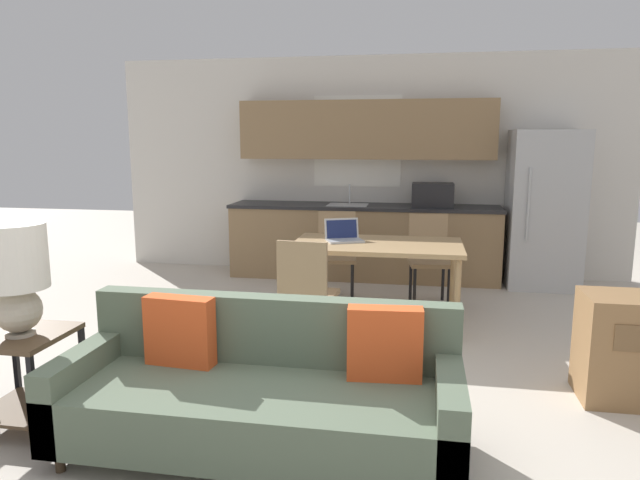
{
  "coord_description": "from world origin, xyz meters",
  "views": [
    {
      "loc": [
        0.69,
        -2.59,
        1.68
      ],
      "look_at": [
        -0.04,
        1.5,
        0.95
      ],
      "focal_mm": 32.0,
      "sensor_mm": 36.0,
      "label": 1
    }
  ],
  "objects_px": {
    "refrigerator": "(544,210)",
    "laptop": "(343,235)",
    "dining_chair_far_right": "(429,255)",
    "dining_chair_far_left": "(337,251)",
    "side_table": "(23,365)",
    "table_lamp": "(15,271)",
    "couch": "(263,393)",
    "dining_chair_near_left": "(306,290)",
    "dining_table": "(377,250)"
  },
  "relations": [
    {
      "from": "refrigerator",
      "to": "couch",
      "type": "distance_m",
      "value": 4.61
    },
    {
      "from": "couch",
      "to": "table_lamp",
      "type": "distance_m",
      "value": 1.54
    },
    {
      "from": "dining_chair_near_left",
      "to": "laptop",
      "type": "relative_size",
      "value": 2.34
    },
    {
      "from": "refrigerator",
      "to": "couch",
      "type": "relative_size",
      "value": 0.84
    },
    {
      "from": "dining_table",
      "to": "dining_chair_near_left",
      "type": "xyz_separation_m",
      "value": [
        -0.49,
        -0.79,
        -0.19
      ]
    },
    {
      "from": "dining_chair_far_left",
      "to": "laptop",
      "type": "distance_m",
      "value": 0.85
    },
    {
      "from": "couch",
      "to": "side_table",
      "type": "relative_size",
      "value": 3.62
    },
    {
      "from": "table_lamp",
      "to": "dining_chair_far_left",
      "type": "bearing_deg",
      "value": 67.02
    },
    {
      "from": "laptop",
      "to": "dining_chair_far_right",
      "type": "bearing_deg",
      "value": 20.16
    },
    {
      "from": "couch",
      "to": "dining_chair_far_left",
      "type": "relative_size",
      "value": 2.31
    },
    {
      "from": "refrigerator",
      "to": "laptop",
      "type": "bearing_deg",
      "value": -141.05
    },
    {
      "from": "side_table",
      "to": "dining_chair_far_right",
      "type": "relative_size",
      "value": 0.64
    },
    {
      "from": "dining_table",
      "to": "dining_chair_near_left",
      "type": "bearing_deg",
      "value": -122.12
    },
    {
      "from": "dining_chair_far_left",
      "to": "dining_chair_near_left",
      "type": "xyz_separation_m",
      "value": [
        0.0,
        -1.63,
        0.0
      ]
    },
    {
      "from": "refrigerator",
      "to": "side_table",
      "type": "xyz_separation_m",
      "value": [
        -3.63,
        -4.05,
        -0.5
      ]
    },
    {
      "from": "dining_chair_far_right",
      "to": "dining_chair_far_left",
      "type": "distance_m",
      "value": 0.97
    },
    {
      "from": "couch",
      "to": "dining_chair_far_left",
      "type": "bearing_deg",
      "value": 91.08
    },
    {
      "from": "table_lamp",
      "to": "dining_chair_near_left",
      "type": "height_order",
      "value": "table_lamp"
    },
    {
      "from": "dining_chair_near_left",
      "to": "dining_chair_far_left",
      "type": "bearing_deg",
      "value": -84.84
    },
    {
      "from": "dining_chair_near_left",
      "to": "laptop",
      "type": "xyz_separation_m",
      "value": [
        0.18,
        0.85,
        0.3
      ]
    },
    {
      "from": "refrigerator",
      "to": "dining_chair_far_left",
      "type": "distance_m",
      "value": 2.47
    },
    {
      "from": "dining_table",
      "to": "dining_chair_near_left",
      "type": "height_order",
      "value": "dining_chair_near_left"
    },
    {
      "from": "dining_chair_far_right",
      "to": "laptop",
      "type": "bearing_deg",
      "value": -144.87
    },
    {
      "from": "dining_chair_far_right",
      "to": "dining_chair_far_left",
      "type": "height_order",
      "value": "same"
    },
    {
      "from": "dining_chair_far_right",
      "to": "dining_chair_near_left",
      "type": "xyz_separation_m",
      "value": [
        -0.97,
        -1.59,
        0.0
      ]
    },
    {
      "from": "dining_chair_far_left",
      "to": "laptop",
      "type": "bearing_deg",
      "value": -84.26
    },
    {
      "from": "table_lamp",
      "to": "dining_chair_far_right",
      "type": "xyz_separation_m",
      "value": [
        2.32,
        3.13,
        -0.45
      ]
    },
    {
      "from": "refrigerator",
      "to": "dining_table",
      "type": "distance_m",
      "value": 2.49
    },
    {
      "from": "couch",
      "to": "laptop",
      "type": "distance_m",
      "value": 2.38
    },
    {
      "from": "table_lamp",
      "to": "dining_chair_far_right",
      "type": "height_order",
      "value": "table_lamp"
    },
    {
      "from": "dining_chair_far_left",
      "to": "laptop",
      "type": "height_order",
      "value": "laptop"
    },
    {
      "from": "dining_table",
      "to": "couch",
      "type": "relative_size",
      "value": 0.71
    },
    {
      "from": "couch",
      "to": "dining_chair_far_right",
      "type": "distance_m",
      "value": 3.21
    },
    {
      "from": "dining_chair_far_right",
      "to": "dining_chair_near_left",
      "type": "distance_m",
      "value": 1.86
    },
    {
      "from": "refrigerator",
      "to": "table_lamp",
      "type": "xyz_separation_m",
      "value": [
        -3.6,
        -4.08,
        0.07
      ]
    },
    {
      "from": "couch",
      "to": "dining_chair_far_right",
      "type": "xyz_separation_m",
      "value": [
        0.91,
        3.07,
        0.19
      ]
    },
    {
      "from": "table_lamp",
      "to": "laptop",
      "type": "bearing_deg",
      "value": 57.55
    },
    {
      "from": "dining_chair_near_left",
      "to": "refrigerator",
      "type": "bearing_deg",
      "value": -126.62
    },
    {
      "from": "refrigerator",
      "to": "laptop",
      "type": "height_order",
      "value": "refrigerator"
    },
    {
      "from": "dining_chair_far_right",
      "to": "dining_chair_far_left",
      "type": "relative_size",
      "value": 1.0
    },
    {
      "from": "table_lamp",
      "to": "laptop",
      "type": "xyz_separation_m",
      "value": [
        1.52,
        2.39,
        -0.15
      ]
    },
    {
      "from": "dining_chair_far_right",
      "to": "laptop",
      "type": "xyz_separation_m",
      "value": [
        -0.79,
        -0.74,
        0.3
      ]
    },
    {
      "from": "side_table",
      "to": "dining_chair_far_left",
      "type": "height_order",
      "value": "dining_chair_far_left"
    },
    {
      "from": "dining_chair_far_right",
      "to": "laptop",
      "type": "distance_m",
      "value": 1.13
    },
    {
      "from": "dining_chair_far_right",
      "to": "dining_chair_near_left",
      "type": "relative_size",
      "value": 1.0
    },
    {
      "from": "table_lamp",
      "to": "dining_chair_far_right",
      "type": "distance_m",
      "value": 3.92
    },
    {
      "from": "table_lamp",
      "to": "dining_table",
      "type": "bearing_deg",
      "value": 51.68
    },
    {
      "from": "refrigerator",
      "to": "dining_table",
      "type": "relative_size",
      "value": 1.18
    },
    {
      "from": "side_table",
      "to": "table_lamp",
      "type": "height_order",
      "value": "table_lamp"
    },
    {
      "from": "refrigerator",
      "to": "dining_table",
      "type": "height_order",
      "value": "refrigerator"
    }
  ]
}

